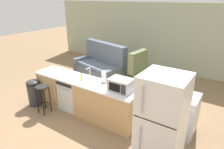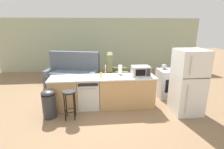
# 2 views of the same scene
# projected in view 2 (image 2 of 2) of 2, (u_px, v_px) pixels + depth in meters

# --- Properties ---
(ground_plane) EXTENTS (24.00, 24.00, 0.00)m
(ground_plane) POSITION_uv_depth(u_px,v_px,m) (98.00, 106.00, 5.08)
(ground_plane) COLOR #896B4C
(wall_back) EXTENTS (10.00, 0.06, 2.60)m
(wall_back) POSITION_uv_depth(u_px,v_px,m) (102.00, 45.00, 8.77)
(wall_back) COLOR #A8B293
(wall_back) RESTS_ON ground_plane
(kitchen_counter) EXTENTS (2.94, 0.66, 0.90)m
(kitchen_counter) POSITION_uv_depth(u_px,v_px,m) (106.00, 93.00, 4.99)
(kitchen_counter) COLOR tan
(kitchen_counter) RESTS_ON ground_plane
(dishwasher) EXTENTS (0.58, 0.61, 0.84)m
(dishwasher) POSITION_uv_depth(u_px,v_px,m) (89.00, 93.00, 4.94)
(dishwasher) COLOR silver
(dishwasher) RESTS_ON ground_plane
(stove_range) EXTENTS (0.76, 0.68, 0.90)m
(stove_range) POSITION_uv_depth(u_px,v_px,m) (169.00, 83.00, 5.71)
(stove_range) COLOR #B7B7BC
(stove_range) RESTS_ON ground_plane
(refrigerator) EXTENTS (0.72, 0.73, 1.71)m
(refrigerator) POSITION_uv_depth(u_px,v_px,m) (188.00, 82.00, 4.55)
(refrigerator) COLOR white
(refrigerator) RESTS_ON ground_plane
(microwave) EXTENTS (0.50, 0.37, 0.28)m
(microwave) POSITION_uv_depth(u_px,v_px,m) (141.00, 71.00, 4.91)
(microwave) COLOR #B7B7BC
(microwave) RESTS_ON kitchen_counter
(sink_faucet) EXTENTS (0.07, 0.18, 0.30)m
(sink_faucet) POSITION_uv_depth(u_px,v_px,m) (105.00, 71.00, 4.95)
(sink_faucet) COLOR silver
(sink_faucet) RESTS_ON kitchen_counter
(paper_towel_roll) EXTENTS (0.14, 0.14, 0.28)m
(paper_towel_roll) POSITION_uv_depth(u_px,v_px,m) (120.00, 70.00, 5.00)
(paper_towel_roll) COLOR #4C4C51
(paper_towel_roll) RESTS_ON kitchen_counter
(soap_bottle) EXTENTS (0.06, 0.06, 0.18)m
(soap_bottle) POSITION_uv_depth(u_px,v_px,m) (101.00, 75.00, 4.80)
(soap_bottle) COLOR yellow
(soap_bottle) RESTS_ON kitchen_counter
(kettle) EXTENTS (0.21, 0.17, 0.19)m
(kettle) POSITION_uv_depth(u_px,v_px,m) (164.00, 66.00, 5.67)
(kettle) COLOR #B2B2B7
(kettle) RESTS_ON stove_range
(bar_stool) EXTENTS (0.32, 0.32, 0.74)m
(bar_stool) POSITION_uv_depth(u_px,v_px,m) (70.00, 99.00, 4.30)
(bar_stool) COLOR black
(bar_stool) RESTS_ON ground_plane
(trash_bin) EXTENTS (0.35, 0.35, 0.74)m
(trash_bin) POSITION_uv_depth(u_px,v_px,m) (49.00, 104.00, 4.40)
(trash_bin) COLOR #333338
(trash_bin) RESTS_ON ground_plane
(couch) EXTENTS (2.16, 1.36, 1.27)m
(couch) POSITION_uv_depth(u_px,v_px,m) (73.00, 74.00, 6.91)
(couch) COLOR #515B6B
(couch) RESTS_ON ground_plane
(armchair) EXTENTS (0.87, 0.92, 1.20)m
(armchair) POSITION_uv_depth(u_px,v_px,m) (115.00, 74.00, 7.10)
(armchair) COLOR #667047
(armchair) RESTS_ON ground_plane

